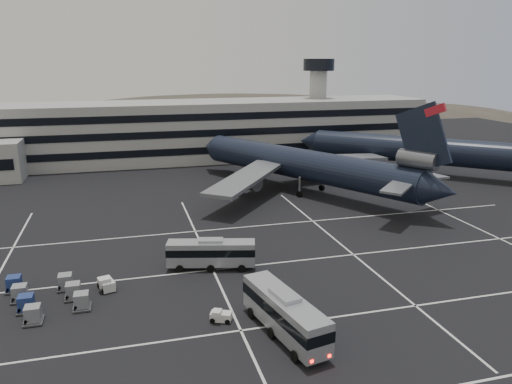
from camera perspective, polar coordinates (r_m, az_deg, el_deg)
ground at (r=57.06m, az=1.82°, el=-9.82°), size 260.00×260.00×0.00m
lane_markings at (r=57.95m, az=2.52°, el=-9.42°), size 90.00×55.62×0.01m
terminal at (r=122.47m, az=-9.32°, el=6.79°), size 125.00×26.00×24.00m
hills at (r=224.91m, az=-6.51°, el=5.66°), size 352.00×180.00×44.00m
trijet_main at (r=91.74m, az=5.64°, el=3.15°), size 42.12×52.75×18.08m
trijet_far at (r=111.35m, az=19.28°, el=4.56°), size 45.75×43.47×18.08m
bus_near at (r=45.46m, az=3.28°, el=-13.54°), size 4.96×11.88×4.09m
bus_far at (r=59.07m, az=-5.15°, el=-6.89°), size 10.57×4.84×3.63m
tug_a at (r=56.42m, az=-16.70°, el=-10.02°), size 2.09×2.71×1.54m
tug_b at (r=48.39m, az=-3.93°, el=-13.93°), size 2.25×1.86×1.26m
uld_cluster at (r=55.70m, az=-22.98°, el=-10.81°), size 9.48×10.08×1.67m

